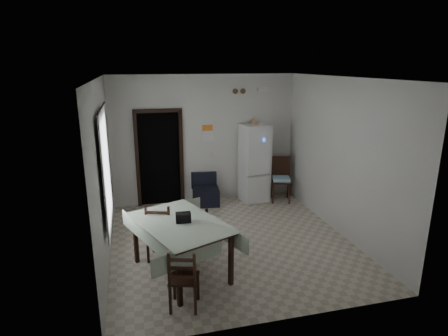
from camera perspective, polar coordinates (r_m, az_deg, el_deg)
name	(u,v)px	position (r m, az deg, el deg)	size (l,w,h in m)	color
ground	(231,241)	(6.94, 1.03, -11.08)	(4.50, 4.50, 0.00)	#C1B59D
ceiling	(232,78)	(6.20, 1.17, 13.59)	(4.20, 4.50, 0.02)	white
wall_back	(205,139)	(8.55, -2.88, 4.37)	(4.20, 0.02, 2.90)	silver
wall_front	(282,214)	(4.40, 8.88, -6.90)	(4.20, 0.02, 2.90)	silver
wall_left	(103,173)	(6.22, -17.90, -0.72)	(0.02, 4.50, 2.90)	silver
wall_right	(341,157)	(7.25, 17.34, 1.59)	(0.02, 4.50, 2.90)	silver
doorway	(159,157)	(8.70, -9.91, 1.71)	(1.06, 0.52, 2.22)	black
window_recess	(99,170)	(6.01, -18.56, -0.36)	(0.10, 1.20, 1.60)	silver
curtain	(106,170)	(6.00, -17.51, -0.29)	(0.02, 1.45, 1.85)	silver
curtain_rod	(101,108)	(5.82, -18.19, 8.74)	(0.02, 0.02, 1.60)	black
calendar	(207,132)	(8.52, -2.55, 5.49)	(0.28, 0.02, 0.40)	white
calendar_image	(207,128)	(8.50, -2.55, 6.15)	(0.24, 0.01, 0.14)	orange
light_switch	(212,154)	(8.65, -1.86, 2.13)	(0.08, 0.02, 0.12)	beige
vent_left	(235,91)	(8.56, 1.73, 11.62)	(0.12, 0.12, 0.03)	brown
vent_right	(243,91)	(8.61, 2.91, 11.63)	(0.12, 0.12, 0.03)	brown
emergency_light	(263,89)	(8.73, 5.97, 11.82)	(0.25, 0.07, 0.09)	white
fridge	(254,163)	(8.65, 4.66, 0.74)	(0.58, 0.58, 1.80)	white
tan_cone	(255,120)	(8.49, 4.69, 7.27)	(0.21, 0.21, 0.17)	tan
navy_seat	(206,190)	(8.53, -2.79, -3.32)	(0.58, 0.56, 0.70)	black
corner_chair	(281,180)	(8.78, 8.70, -1.80)	(0.45, 0.45, 1.03)	black
dining_table	(181,248)	(5.84, -6.61, -11.98)	(1.07, 1.62, 0.85)	beige
black_bag	(183,217)	(5.63, -6.22, -7.50)	(0.22, 0.13, 0.14)	black
dining_chair_far_left	(161,230)	(6.28, -9.61, -9.37)	(0.42, 0.42, 0.98)	black
dining_chair_far_right	(194,232)	(6.30, -4.65, -9.65)	(0.37, 0.37, 0.87)	black
dining_chair_near_head	(184,278)	(5.10, -6.11, -16.29)	(0.37, 0.37, 0.87)	black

